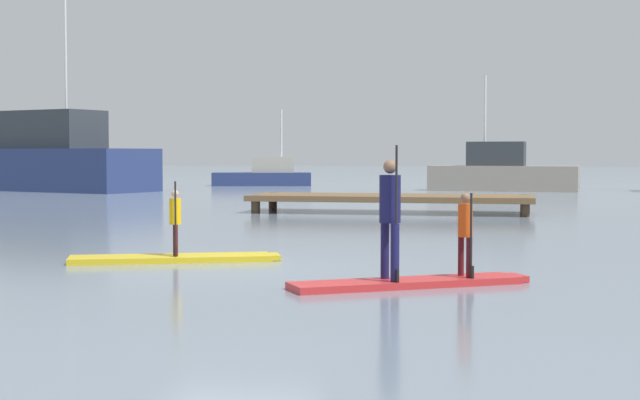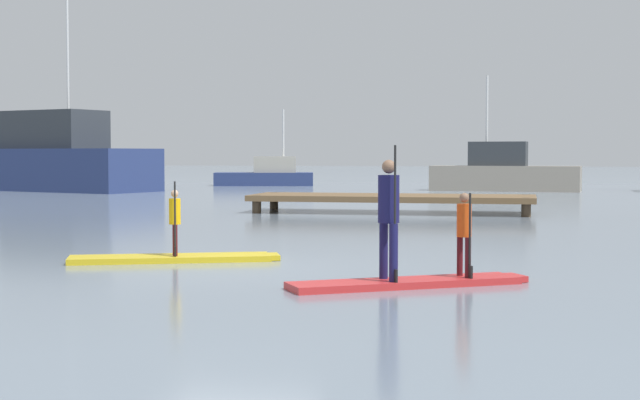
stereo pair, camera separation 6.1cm
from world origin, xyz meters
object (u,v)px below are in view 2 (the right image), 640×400
at_px(paddler_adult, 389,211).
at_px(paddler_child_front, 464,230).
at_px(paddleboard_far, 410,283).
at_px(trawler_grey_distant, 267,175).
at_px(paddler_child_solo, 175,219).
at_px(motor_boat_small_navy, 503,173).
at_px(paddleboard_near, 174,258).
at_px(fishing_boat_white_large, 42,162).

bearing_deg(paddler_adult, paddler_child_front, 31.08).
height_order(paddleboard_far, trawler_grey_distant, trawler_grey_distant).
height_order(paddler_child_solo, motor_boat_small_navy, motor_boat_small_navy).
relative_size(paddler_child_solo, paddleboard_far, 0.39).
xyz_separation_m(paddleboard_far, trawler_grey_distant, (-12.93, 39.83, 0.56)).
bearing_deg(paddler_child_solo, motor_boat_small_navy, 81.52).
bearing_deg(trawler_grey_distant, motor_boat_small_navy, -20.41).
bearing_deg(motor_boat_small_navy, paddleboard_near, -98.51).
xyz_separation_m(fishing_boat_white_large, motor_boat_small_navy, (22.80, 3.73, -0.55)).
bearing_deg(paddler_child_front, trawler_grey_distant, 109.12).
xyz_separation_m(paddleboard_near, fishing_boat_white_large, (-17.93, 28.82, 1.38)).
distance_m(paddler_child_solo, motor_boat_small_navy, 32.91).
distance_m(paddler_child_front, trawler_grey_distant, 41.70).
bearing_deg(paddleboard_near, paddler_child_solo, -23.91).
distance_m(paddleboard_near, motor_boat_small_navy, 32.92).
relative_size(paddler_adult, motor_boat_small_navy, 0.25).
bearing_deg(paddleboard_far, paddleboard_near, 152.36).
height_order(fishing_boat_white_large, trawler_grey_distant, fishing_boat_white_large).
relative_size(fishing_boat_white_large, motor_boat_small_navy, 1.84).
height_order(paddler_child_front, trawler_grey_distant, trawler_grey_distant).
bearing_deg(fishing_boat_white_large, motor_boat_small_navy, 9.28).
bearing_deg(motor_boat_small_navy, paddler_adult, -91.27).
xyz_separation_m(fishing_boat_white_large, trawler_grey_distant, (9.37, 8.72, -0.82)).
relative_size(paddleboard_far, paddler_child_front, 2.74).
relative_size(paddler_adult, trawler_grey_distant, 0.32).
bearing_deg(fishing_boat_white_large, paddler_adult, -54.85).
bearing_deg(motor_boat_small_navy, trawler_grey_distant, 159.59).
bearing_deg(paddler_adult, paddler_child_solo, 148.94).
distance_m(paddler_child_front, fishing_boat_white_large, 38.36).
xyz_separation_m(paddleboard_near, paddleboard_far, (4.37, -2.29, 0.00)).
bearing_deg(paddler_child_front, motor_boat_small_navy, 90.39).
bearing_deg(paddleboard_far, paddler_child_front, 30.58).
height_order(paddleboard_near, paddler_adult, paddler_adult).
relative_size(paddler_child_solo, fishing_boat_white_large, 0.09).
bearing_deg(paddleboard_near, paddler_child_front, -19.99).
relative_size(motor_boat_small_navy, trawler_grey_distant, 1.27).
distance_m(paddler_child_solo, paddler_adult, 4.77).
height_order(paddleboard_near, paddleboard_far, same).
xyz_separation_m(paddleboard_far, paddler_child_front, (0.73, 0.43, 0.73)).
distance_m(paddler_child_solo, trawler_grey_distant, 38.51).
relative_size(paddler_child_solo, paddler_adult, 0.68).
xyz_separation_m(paddler_adult, paddler_child_front, (1.01, 0.61, -0.29)).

